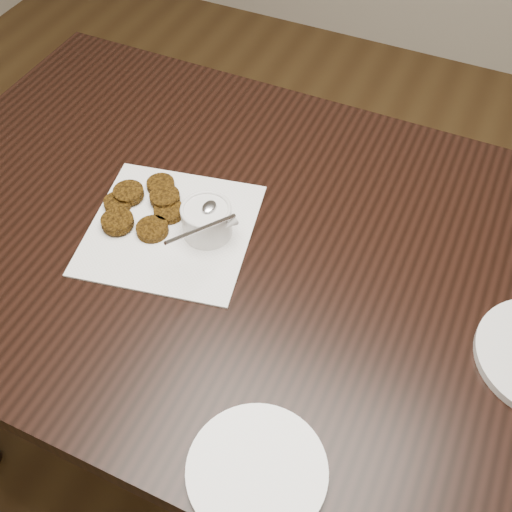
{
  "coord_description": "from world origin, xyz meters",
  "views": [
    {
      "loc": [
        0.26,
        -0.53,
        1.54
      ],
      "look_at": [
        0.0,
        0.03,
        0.8
      ],
      "focal_mm": 43.37,
      "sensor_mm": 36.0,
      "label": 1
    }
  ],
  "objects_px": {
    "napkin": "(171,229)",
    "sauce_ramekin": "(206,208)",
    "table": "(256,359)",
    "plate_empty": "(257,471)"
  },
  "relations": [
    {
      "from": "table",
      "to": "plate_empty",
      "type": "height_order",
      "value": "plate_empty"
    },
    {
      "from": "napkin",
      "to": "sauce_ramekin",
      "type": "distance_m",
      "value": 0.09
    },
    {
      "from": "table",
      "to": "napkin",
      "type": "bearing_deg",
      "value": -169.21
    },
    {
      "from": "table",
      "to": "sauce_ramekin",
      "type": "xyz_separation_m",
      "value": [
        -0.09,
        -0.01,
        0.44
      ]
    },
    {
      "from": "napkin",
      "to": "table",
      "type": "bearing_deg",
      "value": 10.79
    },
    {
      "from": "napkin",
      "to": "sauce_ramekin",
      "type": "bearing_deg",
      "value": 17.21
    },
    {
      "from": "table",
      "to": "plate_empty",
      "type": "xyz_separation_m",
      "value": [
        0.16,
        -0.35,
        0.38
      ]
    },
    {
      "from": "table",
      "to": "sauce_ramekin",
      "type": "relative_size",
      "value": 11.24
    },
    {
      "from": "table",
      "to": "plate_empty",
      "type": "distance_m",
      "value": 0.54
    },
    {
      "from": "table",
      "to": "sauce_ramekin",
      "type": "distance_m",
      "value": 0.45
    }
  ]
}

